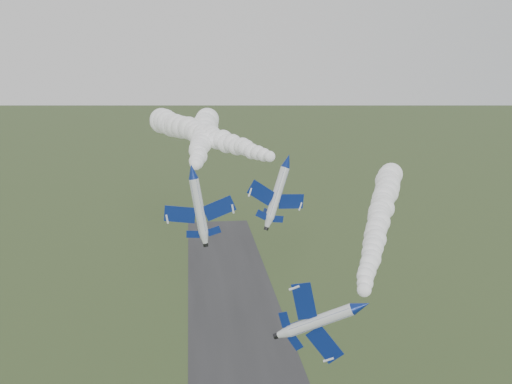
% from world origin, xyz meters
% --- Properties ---
extents(jet_lead, '(6.64, 12.14, 9.28)m').
position_xyz_m(jet_lead, '(8.75, -6.36, 34.03)').
color(jet_lead, silver).
extents(smoke_trail_jet_lead, '(26.27, 60.11, 5.05)m').
position_xyz_m(smoke_trail_jet_lead, '(21.57, 25.26, 36.15)').
color(smoke_trail_jet_lead, white).
extents(jet_pair_left, '(10.56, 12.72, 3.38)m').
position_xyz_m(jet_pair_left, '(-10.22, 16.33, 46.26)').
color(jet_pair_left, silver).
extents(smoke_trail_jet_pair_left, '(11.62, 58.28, 5.72)m').
position_xyz_m(smoke_trail_jet_pair_left, '(-8.02, 48.05, 47.42)').
color(smoke_trail_jet_pair_left, white).
extents(jet_pair_right, '(9.56, 11.64, 3.99)m').
position_xyz_m(jet_pair_right, '(4.16, 17.84, 47.32)').
color(jet_pair_right, silver).
extents(smoke_trail_jet_pair_right, '(27.56, 58.59, 5.77)m').
position_xyz_m(smoke_trail_jet_pair_right, '(-7.60, 48.45, 48.06)').
color(smoke_trail_jet_pair_right, white).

